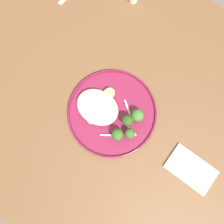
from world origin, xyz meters
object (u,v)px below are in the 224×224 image
object	(u,v)px
seared_scallop_on_noodles	(91,120)
seared_scallop_rear_pale	(98,120)
seared_scallop_left_edge	(82,100)
seared_scallop_center_golden	(85,107)
broccoli_floret_split_head	(117,135)
seared_scallop_half_hidden	(109,93)
folded_napkin	(191,169)
dinner_plate	(112,113)
broccoli_floret_front_edge	(130,134)
broccoli_floret_small_sprig	(128,120)
seared_scallop_tilted_round	(107,105)
broccoli_floret_left_leaning	(137,115)
seared_scallop_right_edge	(90,101)

from	to	relation	value
seared_scallop_on_noodles	seared_scallop_rear_pale	world-z (taller)	seared_scallop_on_noodles
seared_scallop_left_edge	seared_scallop_center_golden	bearing A→B (deg)	-29.24
seared_scallop_on_noodles	broccoli_floret_split_head	distance (m)	0.10
seared_scallop_half_hidden	broccoli_floret_split_head	distance (m)	0.14
seared_scallop_on_noodles	seared_scallop_half_hidden	bearing A→B (deg)	90.39
seared_scallop_half_hidden	folded_napkin	bearing A→B (deg)	-9.88
folded_napkin	dinner_plate	bearing A→B (deg)	177.37
seared_scallop_half_hidden	seared_scallop_center_golden	size ratio (longest dim) A/B	1.29
broccoli_floret_front_edge	folded_napkin	bearing A→B (deg)	3.72
seared_scallop_left_edge	broccoli_floret_small_sprig	world-z (taller)	broccoli_floret_small_sprig
seared_scallop_on_noodles	broccoli_floret_split_head	world-z (taller)	broccoli_floret_split_head
dinner_plate	seared_scallop_left_edge	xyz separation A→B (m)	(-0.10, -0.02, 0.01)
seared_scallop_half_hidden	broccoli_floret_front_edge	world-z (taller)	broccoli_floret_front_edge
seared_scallop_center_golden	broccoli_floret_split_head	world-z (taller)	broccoli_floret_split_head
seared_scallop_half_hidden	broccoli_floret_front_edge	xyz separation A→B (m)	(0.12, -0.07, 0.02)
seared_scallop_on_noodles	seared_scallop_center_golden	world-z (taller)	seared_scallop_on_noodles
seared_scallop_on_noodles	seared_scallop_center_golden	size ratio (longest dim) A/B	0.92
broccoli_floret_front_edge	seared_scallop_on_noodles	bearing A→B (deg)	-166.22
seared_scallop_tilted_round	seared_scallop_rear_pale	world-z (taller)	seared_scallop_rear_pale
seared_scallop_on_noodles	broccoli_floret_left_leaning	size ratio (longest dim) A/B	0.47
dinner_plate	seared_scallop_on_noodles	xyz separation A→B (m)	(-0.04, -0.06, 0.01)
seared_scallop_tilted_round	seared_scallop_rear_pale	bearing A→B (deg)	-85.79
seared_scallop_tilted_round	seared_scallop_right_edge	size ratio (longest dim) A/B	1.12
broccoli_floret_small_sprig	broccoli_floret_front_edge	bearing A→B (deg)	-47.95
folded_napkin	seared_scallop_tilted_round	bearing A→B (deg)	176.12
broccoli_floret_split_head	folded_napkin	xyz separation A→B (m)	(0.25, 0.04, -0.04)
seared_scallop_center_golden	seared_scallop_left_edge	bearing A→B (deg)	150.76
seared_scallop_rear_pale	folded_napkin	size ratio (longest dim) A/B	0.16
dinner_plate	seared_scallop_right_edge	distance (m)	0.08
seared_scallop_rear_pale	seared_scallop_half_hidden	bearing A→B (deg)	101.15
seared_scallop_center_golden	broccoli_floret_small_sprig	bearing A→B (deg)	13.97
broccoli_floret_left_leaning	broccoli_floret_front_edge	bearing A→B (deg)	-80.53
seared_scallop_on_noodles	broccoli_floret_split_head	xyz separation A→B (m)	(0.09, 0.01, 0.02)
seared_scallop_rear_pale	seared_scallop_left_edge	bearing A→B (deg)	163.06
broccoli_floret_front_edge	broccoli_floret_small_sprig	world-z (taller)	broccoli_floret_small_sprig
broccoli_floret_left_leaning	seared_scallop_rear_pale	bearing A→B (deg)	-141.12
folded_napkin	broccoli_floret_split_head	bearing A→B (deg)	-171.53
seared_scallop_tilted_round	seared_scallop_left_edge	size ratio (longest dim) A/B	1.28
broccoli_floret_small_sprig	folded_napkin	size ratio (longest dim) A/B	0.35
seared_scallop_right_edge	broccoli_floret_small_sprig	size ratio (longest dim) A/B	0.48
seared_scallop_rear_pale	seared_scallop_tilted_round	bearing A→B (deg)	94.21
dinner_plate	seared_scallop_half_hidden	size ratio (longest dim) A/B	8.41
broccoli_floret_left_leaning	folded_napkin	bearing A→B (deg)	-11.15
dinner_plate	seared_scallop_center_golden	xyz separation A→B (m)	(-0.08, -0.03, 0.01)
seared_scallop_tilted_round	broccoli_floret_left_leaning	xyz separation A→B (m)	(0.10, 0.02, 0.02)
seared_scallop_left_edge	folded_napkin	xyz separation A→B (m)	(0.41, 0.01, -0.02)
seared_scallop_half_hidden	seared_scallop_left_edge	bearing A→B (deg)	-133.63
broccoli_floret_small_sprig	folded_napkin	distance (m)	0.25
dinner_plate	broccoli_floret_split_head	size ratio (longest dim) A/B	5.94
seared_scallop_left_edge	broccoli_floret_front_edge	bearing A→B (deg)	-2.49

